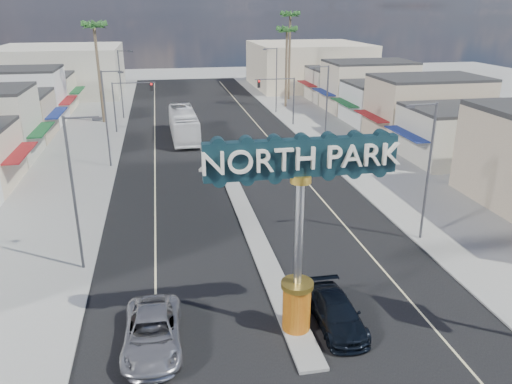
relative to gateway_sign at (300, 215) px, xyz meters
name	(u,v)px	position (x,y,z in m)	size (l,w,h in m)	color
ground	(222,161)	(0.00, 28.02, -5.93)	(160.00, 160.00, 0.00)	gray
road	(222,161)	(0.00, 28.02, -5.92)	(20.00, 120.00, 0.01)	black
median_island	(250,226)	(0.00, 12.02, -5.85)	(1.30, 30.00, 0.16)	gray
sidewalk_left	(74,168)	(-14.00, 28.02, -5.87)	(8.00, 120.00, 0.12)	gray
sidewalk_right	(356,153)	(14.00, 28.02, -5.87)	(8.00, 120.00, 0.12)	gray
storefront_row_right	(393,100)	(24.00, 41.02, -2.93)	(12.00, 42.00, 6.00)	#B7B29E
backdrop_far_left	(61,71)	(-22.00, 73.02, -1.93)	(20.00, 20.00, 8.00)	#B7B29E
backdrop_far_right	(308,65)	(22.00, 73.02, -1.93)	(20.00, 20.00, 8.00)	beige
gateway_sign	(300,215)	(0.00, 0.00, 0.00)	(8.20, 1.50, 9.15)	#C23E0E
traffic_signal_left	(129,97)	(-9.18, 42.02, -1.65)	(5.09, 0.45, 6.00)	#47474C
traffic_signal_right	(280,92)	(9.18, 42.02, -1.65)	(5.09, 0.45, 6.00)	#47474C
streetlight_l_near	(76,187)	(-10.43, 8.02, -0.86)	(2.03, 0.22, 9.00)	#47474C
streetlight_l_mid	(107,114)	(-10.43, 28.02, -0.86)	(2.03, 0.22, 9.00)	#47474C
streetlight_l_far	(122,81)	(-10.43, 50.02, -0.86)	(2.03, 0.22, 9.00)	#47474C
streetlight_r_near	(427,166)	(10.43, 8.02, -0.86)	(2.03, 0.22, 9.00)	#47474C
streetlight_r_mid	(325,106)	(10.43, 28.02, -0.86)	(2.03, 0.22, 9.00)	#47474C
streetlight_r_far	(275,77)	(10.43, 50.02, -0.86)	(2.03, 0.22, 9.00)	#47474C
palm_left_far	(94,31)	(-13.00, 48.02, 5.57)	(2.60, 2.60, 13.10)	brown
palm_right_mid	(287,34)	(13.00, 54.02, 4.67)	(2.60, 2.60, 12.10)	brown
palm_right_far	(290,20)	(15.00, 60.02, 6.46)	(2.60, 2.60, 14.10)	brown
suv_left	(152,332)	(-6.60, 0.07, -5.16)	(2.54, 5.52, 1.53)	#A09FA4
suv_right	(337,313)	(2.00, 0.04, -5.23)	(1.97, 4.84, 1.40)	black
car_parked_right	(313,153)	(9.00, 26.65, -5.19)	(1.55, 4.45, 1.47)	white
city_bus	(184,124)	(-3.14, 37.81, -4.28)	(2.77, 11.85, 3.30)	white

